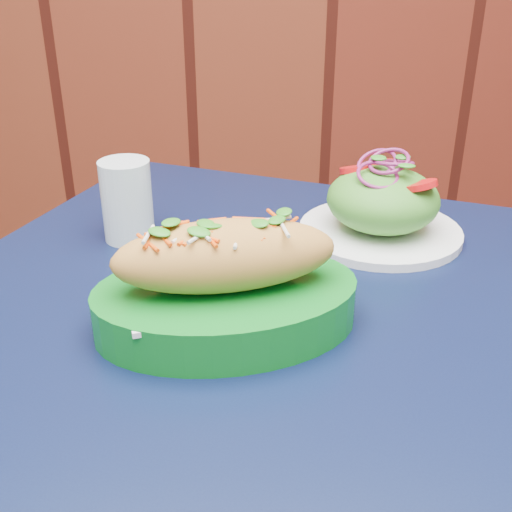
{
  "coord_description": "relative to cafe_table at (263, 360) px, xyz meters",
  "views": [
    {
      "loc": [
        -0.14,
        1.1,
        1.13
      ],
      "look_at": [
        -0.16,
        1.74,
        0.81
      ],
      "focal_mm": 45.0,
      "sensor_mm": 36.0,
      "label": 1
    }
  ],
  "objects": [
    {
      "name": "banh_mi_basket",
      "position": [
        -0.04,
        -0.06,
        0.14
      ],
      "size": [
        0.32,
        0.25,
        0.13
      ],
      "rotation": [
        0.0,
        0.0,
        0.24
      ],
      "color": "#0B701D",
      "rests_on": "cafe_table"
    },
    {
      "name": "salad_plate",
      "position": [
        0.16,
        0.18,
        0.13
      ],
      "size": [
        0.23,
        0.23,
        0.12
      ],
      "rotation": [
        0.0,
        0.0,
        0.06
      ],
      "color": "white",
      "rests_on": "cafe_table"
    },
    {
      "name": "cafe_table",
      "position": [
        0.0,
        0.0,
        0.0
      ],
      "size": [
        1.02,
        1.02,
        0.75
      ],
      "rotation": [
        0.0,
        0.0,
        -0.33
      ],
      "color": "black",
      "rests_on": "ground"
    },
    {
      "name": "water_glass",
      "position": [
        -0.19,
        0.16,
        0.14
      ],
      "size": [
        0.07,
        0.07,
        0.11
      ],
      "primitive_type": "cylinder",
      "color": "silver",
      "rests_on": "cafe_table"
    }
  ]
}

